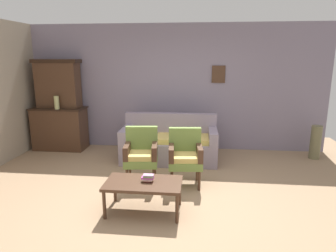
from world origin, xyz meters
The scene contains 11 objects.
ground_plane centered at (0.00, 0.00, 0.00)m, with size 7.68×7.68×0.00m, color #997A5B.
wall_back_with_decor centered at (0.00, 2.63, 1.35)m, with size 6.40×0.09×2.70m.
side_cabinet centered at (-2.54, 2.25, 0.47)m, with size 1.16×0.55×0.93m.
cabinet_upper_hutch centered at (-2.54, 2.33, 1.45)m, with size 0.99×0.38×1.03m.
vase_on_cabinet centered at (-2.48, 2.06, 1.07)m, with size 0.10×0.10×0.28m, color tan.
floral_couch centered at (-0.06, 1.74, 0.33)m, with size 1.85×0.82×0.90m.
armchair_near_cabinet centered at (-0.41, 0.66, 0.50)m, with size 0.57×0.54×0.90m.
armchair_row_middle centered at (0.30, 0.64, 0.50)m, with size 0.56×0.54×0.90m.
coffee_table centered at (-0.19, -0.30, 0.38)m, with size 1.00×0.56×0.42m.
book_stack_on_table centered at (-0.14, -0.27, 0.47)m, with size 0.16×0.12×0.09m.
floor_vase_by_wall centered at (2.85, 2.15, 0.34)m, with size 0.21×0.21×0.68m, color #6B6646.
Camera 1 is at (0.50, -3.85, 2.02)m, focal length 31.76 mm.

